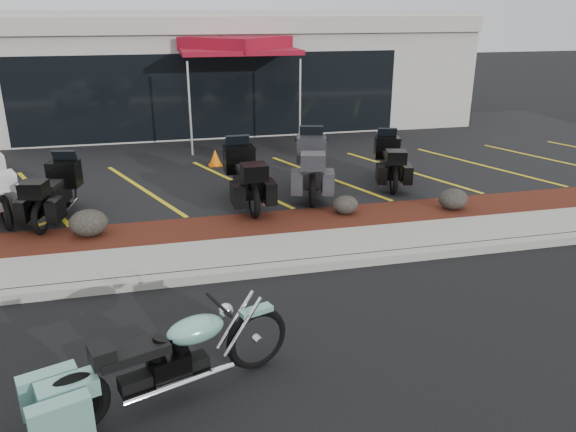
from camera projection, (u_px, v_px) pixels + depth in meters
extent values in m
plane|color=black|center=(294.00, 298.00, 8.36)|extent=(90.00, 90.00, 0.00)
cube|color=gray|center=(280.00, 268.00, 9.16)|extent=(24.00, 0.25, 0.15)
cube|color=gray|center=(272.00, 251.00, 9.80)|extent=(24.00, 1.20, 0.15)
cube|color=#39160D|center=(259.00, 227.00, 10.89)|extent=(24.00, 1.20, 0.16)
cube|color=black|center=(224.00, 159.00, 15.82)|extent=(26.00, 9.60, 0.15)
cube|color=#A7A097|center=(200.00, 68.00, 20.90)|extent=(18.00, 8.00, 4.00)
cube|color=black|center=(212.00, 96.00, 17.44)|extent=(12.00, 0.06, 2.60)
cube|color=#A7A097|center=(209.00, 25.00, 16.69)|extent=(18.00, 0.30, 0.50)
ellipsoid|color=black|center=(88.00, 223.00, 10.18)|extent=(0.69, 0.58, 0.49)
ellipsoid|color=black|center=(345.00, 205.00, 11.31)|extent=(0.53, 0.44, 0.37)
ellipsoid|color=black|center=(453.00, 199.00, 11.56)|extent=(0.61, 0.51, 0.43)
cone|color=orange|center=(215.00, 158.00, 14.82)|extent=(0.44, 0.44, 0.44)
cylinder|color=silver|center=(171.00, 106.00, 16.11)|extent=(0.06, 0.06, 2.59)
cylinder|color=silver|center=(278.00, 109.00, 15.61)|extent=(0.06, 0.06, 2.59)
cylinder|color=silver|center=(204.00, 91.00, 19.02)|extent=(0.06, 0.06, 2.59)
cylinder|color=silver|center=(296.00, 93.00, 18.52)|extent=(0.06, 0.06, 2.59)
cube|color=maroon|center=(236.00, 50.00, 16.81)|extent=(4.43, 4.43, 0.14)
cube|color=maroon|center=(236.00, 43.00, 16.74)|extent=(3.22, 3.22, 0.39)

